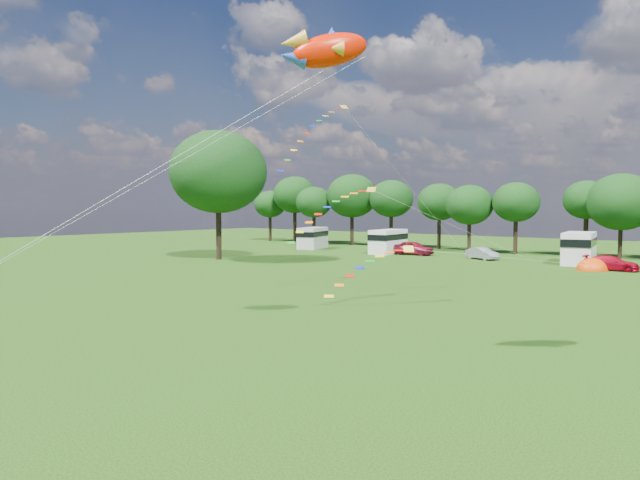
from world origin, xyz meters
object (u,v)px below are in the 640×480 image
Objects in this scene: big_tree at (218,172)px; car_c at (611,263)px; campervan_c at (579,247)px; tent_orange at (592,270)px; car_b at (482,253)px; campervan_a at (313,237)px; car_a at (413,248)px; campervan_b at (388,241)px; fish_kite at (323,50)px.

big_tree reaches higher than car_c.
campervan_c reaches higher than tent_orange.
campervan_c reaches higher than car_b.
campervan_a is at bearing 98.88° from big_tree.
car_a is at bearing 54.99° from big_tree.
campervan_b is at bearing 169.43° from tent_orange.
campervan_a is at bearing 85.88° from fish_kite.
car_c is (34.26, 14.30, -8.37)m from big_tree.
car_a reaches higher than car_c.
tent_orange is (-1.32, -0.88, -0.63)m from car_c.
campervan_a is 11.97m from campervan_b.
campervan_c is 5.97m from tent_orange.
tent_orange is 0.93× the size of fish_kite.
campervan_b is at bearing 80.75° from campervan_c.
campervan_c is (30.29, 18.51, -7.39)m from big_tree.
big_tree reaches higher than tent_orange.
car_c is at bearing 44.33° from fish_kite.
fish_kite is at bearing -156.02° from campervan_b.
big_tree reaches higher than campervan_b.
big_tree is 4.17× the size of fish_kite.
campervan_b reaches higher than car_b.
campervan_a is (-15.37, 0.61, 0.67)m from car_a.
car_c is (13.24, -2.94, 0.02)m from car_b.
fish_kite is (24.52, -42.06, 10.09)m from campervan_b.
campervan_c is at bearing 39.02° from car_c.
car_b is 0.61× the size of campervan_b.
campervan_b is at bearing 109.95° from car_b.
car_a is at bearing 81.21° from campervan_c.
big_tree is 23.28m from car_a.
fish_kite is at bearing -89.01° from tent_orange.
big_tree is 3.08× the size of car_c.
campervan_a reaches higher than tent_orange.
campervan_a is 1.89× the size of fish_kite.
campervan_b is 1.84× the size of fish_kite.
car_b is 0.60× the size of campervan_a.
big_tree is 36.69m from tent_orange.
fish_kite is (12.57, -41.42, 10.95)m from car_b.
fish_kite is at bearing -140.13° from car_b.
car_c is 40.01m from fish_kite.
campervan_a is at bearing 110.11° from car_b.
big_tree is 21.41m from campervan_b.
campervan_a is at bearing 81.01° from campervan_b.
big_tree is at bearing 146.82° from campervan_b.
campervan_a is 33.17m from campervan_c.
car_c is at bearing 22.65° from big_tree.
car_c is 37.38m from campervan_a.
big_tree is at bearing 110.46° from campervan_c.
fish_kite reaches higher than campervan_b.
car_a is 17.83m from campervan_c.
car_a is 20.93m from tent_orange.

